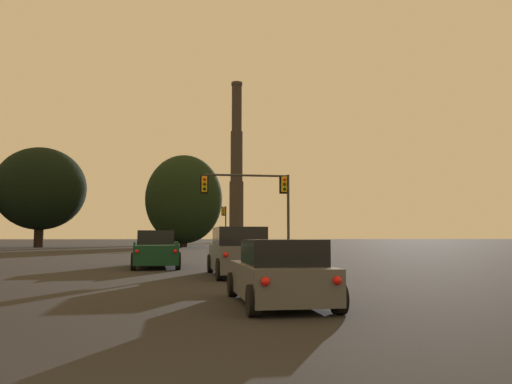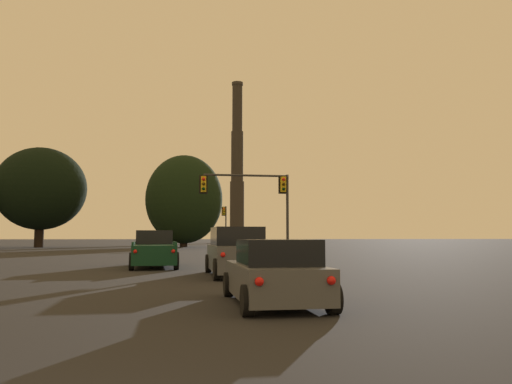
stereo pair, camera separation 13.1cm
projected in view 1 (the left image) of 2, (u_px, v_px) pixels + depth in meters
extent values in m
cube|color=#0F3823|center=(156.00, 254.00, 24.51)|extent=(2.26, 5.49, 0.88)
cube|color=black|center=(156.00, 237.00, 26.29)|extent=(1.93, 1.89, 0.72)
cube|color=#0F3823|center=(135.00, 244.00, 23.01)|extent=(0.22, 2.43, 0.16)
cube|color=#0F3823|center=(177.00, 243.00, 23.39)|extent=(0.22, 2.43, 0.16)
cylinder|color=black|center=(136.00, 257.00, 26.43)|extent=(0.26, 0.81, 0.80)
cylinder|color=black|center=(174.00, 257.00, 26.83)|extent=(0.26, 0.81, 0.80)
cylinder|color=black|center=(133.00, 261.00, 22.14)|extent=(0.26, 0.81, 0.80)
cylinder|color=black|center=(178.00, 261.00, 22.54)|extent=(0.26, 0.81, 0.80)
sphere|color=red|center=(137.00, 251.00, 21.70)|extent=(0.17, 0.17, 0.17)
sphere|color=red|center=(175.00, 251.00, 22.04)|extent=(0.17, 0.17, 0.17)
cube|color=#4C4F54|center=(279.00, 280.00, 11.12)|extent=(1.76, 4.02, 0.72)
cube|color=black|center=(282.00, 252.00, 10.79)|extent=(1.58, 1.92, 0.55)
cylinder|color=black|center=(233.00, 284.00, 12.56)|extent=(0.23, 0.60, 0.60)
cylinder|color=black|center=(297.00, 283.00, 12.84)|extent=(0.23, 0.60, 0.60)
cylinder|color=black|center=(253.00, 300.00, 9.37)|extent=(0.23, 0.60, 0.60)
cylinder|color=black|center=(339.00, 299.00, 9.64)|extent=(0.23, 0.60, 0.60)
sphere|color=red|center=(265.00, 282.00, 9.04)|extent=(0.17, 0.17, 0.17)
sphere|color=red|center=(337.00, 281.00, 9.26)|extent=(0.17, 0.17, 0.17)
cube|color=#4C4F54|center=(239.00, 258.00, 19.11)|extent=(1.99, 4.83, 0.95)
cube|color=black|center=(239.00, 236.00, 19.30)|extent=(1.82, 2.83, 0.70)
cylinder|color=black|center=(210.00, 263.00, 20.81)|extent=(0.23, 0.76, 0.76)
cylinder|color=black|center=(255.00, 263.00, 21.13)|extent=(0.23, 0.76, 0.76)
cylinder|color=black|center=(219.00, 269.00, 17.03)|extent=(0.23, 0.76, 0.76)
cylinder|color=black|center=(273.00, 269.00, 17.35)|extent=(0.23, 0.76, 0.76)
sphere|color=red|center=(226.00, 255.00, 16.62)|extent=(0.17, 0.17, 0.17)
sphere|color=red|center=(272.00, 255.00, 16.88)|extent=(0.17, 0.17, 0.17)
cylinder|color=#2D2D30|center=(288.00, 217.00, 33.78)|extent=(0.18, 0.18, 5.71)
cylinder|color=black|center=(289.00, 258.00, 33.53)|extent=(0.40, 0.40, 0.10)
cube|color=yellow|center=(284.00, 184.00, 33.93)|extent=(0.34, 0.34, 1.04)
cube|color=black|center=(283.00, 185.00, 34.11)|extent=(0.58, 0.03, 1.25)
sphere|color=red|center=(285.00, 179.00, 33.78)|extent=(0.22, 0.22, 0.22)
sphere|color=#352604|center=(285.00, 184.00, 33.75)|extent=(0.22, 0.22, 0.22)
sphere|color=black|center=(285.00, 189.00, 33.72)|extent=(0.22, 0.22, 0.22)
cylinder|color=#2D2D30|center=(247.00, 175.00, 33.59)|extent=(5.69, 0.14, 0.14)
sphere|color=#2D2D30|center=(288.00, 176.00, 34.03)|extent=(0.18, 0.18, 0.18)
cube|color=yellow|center=(204.00, 184.00, 33.09)|extent=(0.34, 0.34, 1.04)
cube|color=black|center=(204.00, 184.00, 33.27)|extent=(0.58, 0.03, 1.25)
sphere|color=red|center=(205.00, 179.00, 32.93)|extent=(0.22, 0.22, 0.22)
sphere|color=#352604|center=(205.00, 184.00, 32.90)|extent=(0.22, 0.22, 0.22)
sphere|color=black|center=(204.00, 189.00, 32.87)|extent=(0.22, 0.22, 0.22)
cylinder|color=#2D2D30|center=(226.00, 227.00, 68.52)|extent=(0.18, 0.18, 5.67)
cylinder|color=black|center=(226.00, 247.00, 68.27)|extent=(0.40, 0.40, 0.10)
cube|color=yellow|center=(224.00, 211.00, 68.67)|extent=(0.34, 0.34, 1.04)
cube|color=black|center=(224.00, 211.00, 68.85)|extent=(0.58, 0.03, 1.25)
sphere|color=red|center=(224.00, 209.00, 68.51)|extent=(0.22, 0.22, 0.22)
sphere|color=#352604|center=(224.00, 211.00, 68.48)|extent=(0.22, 0.22, 0.22)
sphere|color=black|center=(224.00, 213.00, 68.45)|extent=(0.22, 0.22, 0.22)
cylinder|color=#2B2722|center=(236.00, 238.00, 120.96)|extent=(5.54, 5.54, 2.50)
cylinder|color=#332D28|center=(236.00, 207.00, 121.63)|extent=(3.46, 3.46, 12.45)
cylinder|color=#332D28|center=(237.00, 157.00, 122.74)|extent=(2.98, 2.98, 12.45)
cylinder|color=#332D28|center=(237.00, 107.00, 123.85)|extent=(2.49, 2.49, 12.45)
cylinder|color=#38322C|center=(237.00, 84.00, 124.38)|extent=(2.79, 2.79, 0.70)
cylinder|color=black|center=(183.00, 240.00, 72.04)|extent=(1.11, 1.11, 2.11)
ellipsoid|color=black|center=(184.00, 199.00, 72.57)|extent=(11.14, 10.03, 12.89)
cylinder|color=black|center=(39.00, 233.00, 69.08)|extent=(1.24, 1.24, 3.87)
ellipsoid|color=black|center=(40.00, 189.00, 69.64)|extent=(12.37, 11.13, 11.55)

